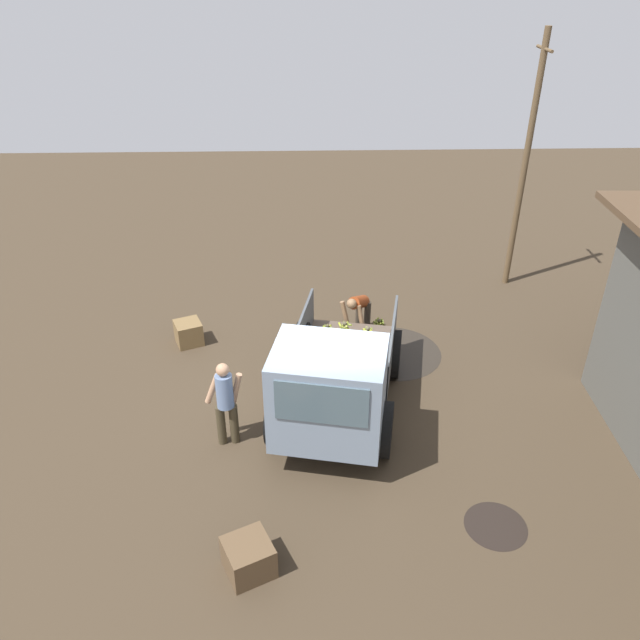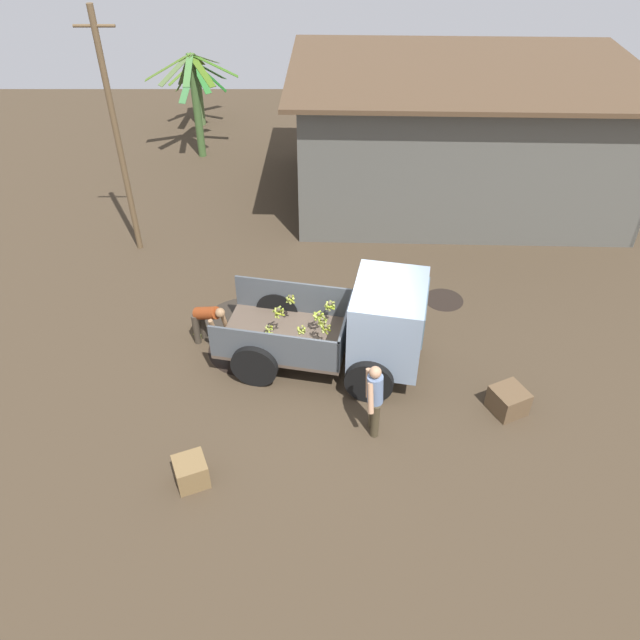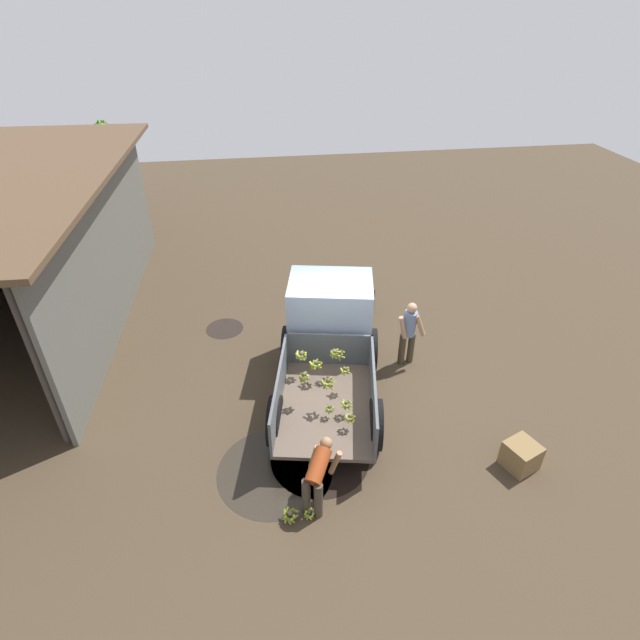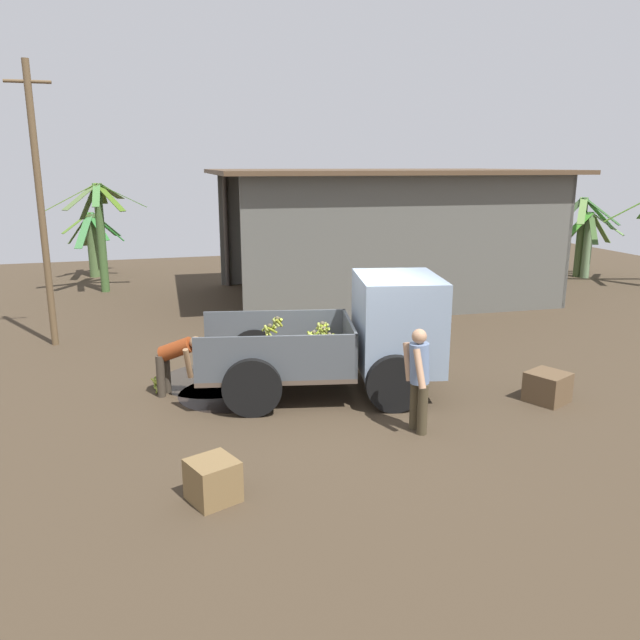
{
  "view_description": "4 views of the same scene",
  "coord_description": "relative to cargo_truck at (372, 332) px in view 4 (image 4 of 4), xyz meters",
  "views": [
    {
      "loc": [
        8.85,
        -0.45,
        7.45
      ],
      "look_at": [
        -1.25,
        -0.14,
        1.44
      ],
      "focal_mm": 35.0,
      "sensor_mm": 36.0,
      "label": 1
    },
    {
      "loc": [
        -0.54,
        -9.79,
        9.0
      ],
      "look_at": [
        -0.54,
        0.21,
        1.1
      ],
      "focal_mm": 35.0,
      "sensor_mm": 36.0,
      "label": 2
    },
    {
      "loc": [
        -8.3,
        1.52,
        7.27
      ],
      "look_at": [
        0.28,
        0.24,
        1.5
      ],
      "focal_mm": 28.0,
      "sensor_mm": 36.0,
      "label": 3
    },
    {
      "loc": [
        -3.4,
        -9.9,
        3.97
      ],
      "look_at": [
        -0.57,
        0.06,
        1.38
      ],
      "focal_mm": 35.0,
      "sensor_mm": 36.0,
      "label": 4
    }
  ],
  "objects": [
    {
      "name": "ground",
      "position": [
        -0.38,
        -0.02,
        -1.1
      ],
      "size": [
        36.0,
        36.0,
        0.0
      ],
      "primitive_type": "plane",
      "color": "#3E3123"
    },
    {
      "name": "mud_patch_0",
      "position": [
        2.09,
        2.37,
        -1.1
      ],
      "size": [
        0.94,
        0.94,
        0.01
      ],
      "primitive_type": "cylinder",
      "color": "black",
      "rests_on": "ground"
    },
    {
      "name": "mud_patch_1",
      "position": [
        -2.63,
        1.42,
        -1.1
      ],
      "size": [
        2.09,
        2.09,
        0.01
      ],
      "primitive_type": "cylinder",
      "color": "#2B241D",
      "rests_on": "ground"
    },
    {
      "name": "mud_patch_2",
      "position": [
        -2.46,
        0.57,
        -1.1
      ],
      "size": [
        1.84,
        1.84,
        0.01
      ],
      "primitive_type": "cylinder",
      "color": "black",
      "rests_on": "ground"
    },
    {
      "name": "cargo_truck",
      "position": [
        0.0,
        0.0,
        0.0
      ],
      "size": [
        4.44,
        2.72,
        2.1
      ],
      "rotation": [
        0.0,
        0.0,
        -0.2
      ],
      "color": "brown",
      "rests_on": "ground"
    },
    {
      "name": "warehouse_shed",
      "position": [
        3.7,
        7.9,
        1.65
      ],
      "size": [
        10.16,
        7.1,
        3.83
      ],
      "rotation": [
        0.0,
        0.0,
        -0.03
      ],
      "color": "#56554F",
      "rests_on": "ground"
    },
    {
      "name": "utility_pole",
      "position": [
        -5.84,
        4.8,
        2.02
      ],
      "size": [
        0.92,
        0.15,
        6.08
      ],
      "color": "brown",
      "rests_on": "ground"
    },
    {
      "name": "banana_palm_1",
      "position": [
        11.35,
        9.08,
        0.48
      ],
      "size": [
        2.59,
        2.58,
        2.84
      ],
      "color": "#4C6236",
      "rests_on": "ground"
    },
    {
      "name": "banana_palm_2",
      "position": [
        -5.04,
        10.88,
        0.85
      ],
      "size": [
        3.01,
        2.51,
        3.41
      ],
      "color": "#40602E",
      "rests_on": "ground"
    },
    {
      "name": "banana_palm_3",
      "position": [
        -5.52,
        13.85,
        0.13
      ],
      "size": [
        2.07,
        2.54,
        2.32
      ],
      "color": "#4F6A39",
      "rests_on": "ground"
    },
    {
      "name": "banana_palm_4",
      "position": [
        9.87,
        10.24,
        0.18
      ],
      "size": [
        2.69,
        2.24,
        2.35
      ],
      "color": "#4D7142",
      "rests_on": "ground"
    },
    {
      "name": "banana_palm_5",
      "position": [
        11.47,
        8.82,
        0.17
      ],
      "size": [
        2.37,
        2.2,
        2.35
      ],
      "color": "#6C895D",
      "rests_on": "ground"
    },
    {
      "name": "person_foreground_visitor",
      "position": [
        0.06,
        -1.82,
        -0.2
      ],
      "size": [
        0.36,
        0.68,
        1.62
      ],
      "rotation": [
        0.0,
        0.0,
        3.26
      ],
      "color": "#3F3623",
      "rests_on": "ground"
    },
    {
      "name": "person_worker_loading",
      "position": [
        -3.37,
        0.74,
        -0.41
      ],
      "size": [
        0.83,
        0.76,
        1.11
      ],
      "rotation": [
        0.0,
        0.0,
        -0.51
      ],
      "color": "#3C3328",
      "rests_on": "ground"
    },
    {
      "name": "banana_bunch_on_ground_0",
      "position": [
        -3.67,
        1.25,
        -0.97
      ],
      "size": [
        0.3,
        0.29,
        0.23
      ],
      "color": "brown",
      "rests_on": "ground"
    },
    {
      "name": "banana_bunch_on_ground_1",
      "position": [
        -3.66,
        0.93,
        -1.02
      ],
      "size": [
        0.21,
        0.21,
        0.17
      ],
      "color": "brown",
      "rests_on": "ground"
    },
    {
      "name": "wooden_crate_0",
      "position": [
        -3.16,
        -2.99,
        -0.84
      ],
      "size": [
        0.7,
        0.7,
        0.52
      ],
      "primitive_type": "cube",
      "rotation": [
        0.0,
        0.0,
        5.1
      ],
      "color": "brown",
      "rests_on": "ground"
    },
    {
      "name": "wooden_crate_1",
      "position": [
        2.74,
        -1.28,
        -0.85
      ],
      "size": [
        0.82,
        0.82,
        0.52
      ],
      "primitive_type": "cube",
      "rotation": [
        0.0,
        0.0,
        5.15
      ],
      "color": "brown",
      "rests_on": "ground"
    }
  ]
}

